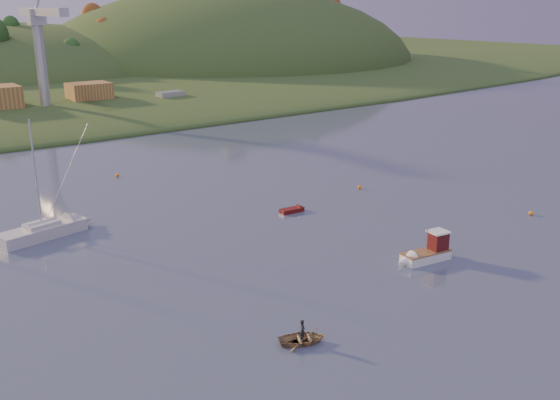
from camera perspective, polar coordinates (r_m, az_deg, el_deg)
hill_right at (r=249.84m, az=-4.49°, el=12.01°), size 150.00×130.00×60.00m
wharf at (r=146.05m, az=-19.63°, el=7.74°), size 42.00×16.00×2.40m
shed_east at (r=149.93m, az=-17.04°, el=9.45°), size 9.00×7.00×4.00m
dock_crane at (r=140.22m, az=-21.05°, el=13.83°), size 3.20×28.00×20.30m
fishing_boat at (r=60.34m, az=12.93°, el=-4.80°), size 5.94×2.51×3.67m
sailboat_far at (r=69.41m, az=-20.90°, el=-2.59°), size 9.34×4.58×12.44m
canoe at (r=45.66m, az=2.06°, el=-12.57°), size 4.07×3.55×0.70m
paddler at (r=45.43m, az=2.07°, el=-12.08°), size 0.58×0.69×1.60m
red_tender at (r=73.23m, az=1.49°, el=-0.85°), size 3.42×1.34×1.14m
work_vessel at (r=151.47m, az=-9.96°, el=8.85°), size 15.02×6.57×3.75m
buoy_0 at (r=77.43m, az=21.97°, el=-1.12°), size 0.50×0.50×0.50m
buoy_1 at (r=82.75m, az=7.28°, el=1.18°), size 0.50×0.50×0.50m
buoy_3 at (r=90.85m, az=-14.66°, el=2.21°), size 0.50×0.50×0.50m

